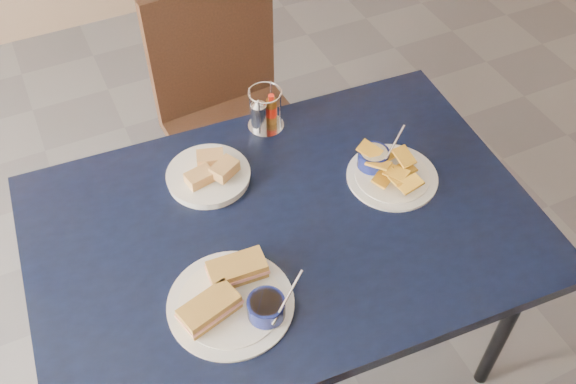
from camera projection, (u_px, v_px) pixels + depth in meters
name	position (u px, v px, depth m)	size (l,w,h in m)	color
dining_table	(284.00, 237.00, 1.74)	(1.38, 0.96, 0.75)	black
chair_far	(230.00, 103.00, 2.31)	(0.49, 0.47, 0.98)	black
sandwich_plate	(234.00, 297.00, 1.52)	(0.32, 0.31, 0.12)	white
plantain_plate	(386.00, 169.00, 1.80)	(0.26, 0.26, 0.12)	white
bread_basket	(209.00, 174.00, 1.79)	(0.23, 0.23, 0.07)	white
condiment_caddy	(264.00, 112.00, 1.91)	(0.11, 0.11, 0.14)	silver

